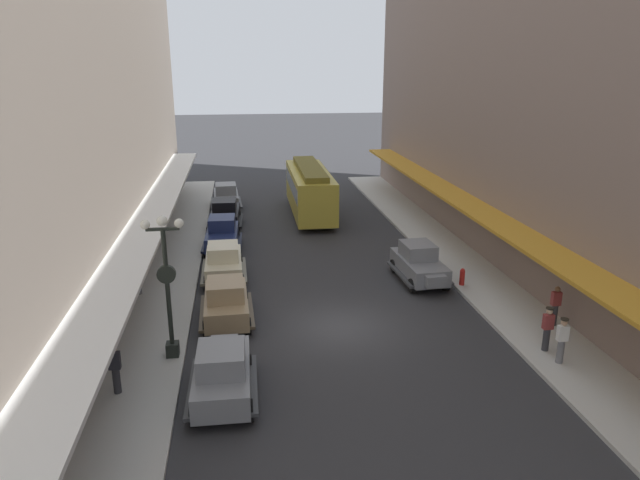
# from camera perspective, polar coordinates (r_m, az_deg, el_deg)

# --- Properties ---
(ground_plane) EXTENTS (200.00, 200.00, 0.00)m
(ground_plane) POSITION_cam_1_polar(r_m,az_deg,el_deg) (23.32, 2.10, -8.58)
(ground_plane) COLOR #2D2D30
(sidewalk_left) EXTENTS (3.00, 60.00, 0.15)m
(sidewalk_left) POSITION_cam_1_polar(r_m,az_deg,el_deg) (23.28, -16.65, -9.20)
(sidewalk_left) COLOR #B7B5AD
(sidewalk_left) RESTS_ON ground
(sidewalk_right) EXTENTS (3.00, 60.00, 0.15)m
(sidewalk_right) POSITION_cam_1_polar(r_m,az_deg,el_deg) (25.60, 18.99, -6.95)
(sidewalk_right) COLOR #B7B5AD
(sidewalk_right) RESTS_ON ground
(building_row_left) EXTENTS (4.30, 60.00, 21.60)m
(building_row_left) POSITION_cam_1_polar(r_m,az_deg,el_deg) (21.64, -26.70, 17.22)
(building_row_left) COLOR slate
(building_row_left) RESTS_ON ground
(parked_car_0) EXTENTS (2.22, 4.29, 1.84)m
(parked_car_0) POSITION_cam_1_polar(r_m,az_deg,el_deg) (23.67, -9.31, -5.90)
(parked_car_0) COLOR #997F5B
(parked_car_0) RESTS_ON ground
(parked_car_1) EXTENTS (2.18, 4.27, 1.84)m
(parked_car_1) POSITION_cam_1_polar(r_m,az_deg,el_deg) (28.19, -9.55, -2.08)
(parked_car_1) COLOR beige
(parked_car_1) RESTS_ON ground
(parked_car_2) EXTENTS (2.19, 4.28, 1.84)m
(parked_car_2) POSITION_cam_1_polar(r_m,az_deg,el_deg) (18.59, -9.69, -12.73)
(parked_car_2) COLOR slate
(parked_car_2) RESTS_ON ground
(parked_car_3) EXTENTS (2.25, 4.30, 1.84)m
(parked_car_3) POSITION_cam_1_polar(r_m,az_deg,el_deg) (32.75, -9.70, 0.66)
(parked_car_3) COLOR #19234C
(parked_car_3) RESTS_ON ground
(parked_car_4) EXTENTS (2.27, 4.31, 1.84)m
(parked_car_4) POSITION_cam_1_polar(r_m,az_deg,el_deg) (42.13, -9.32, 4.39)
(parked_car_4) COLOR slate
(parked_car_4) RESTS_ON ground
(parked_car_5) EXTENTS (2.29, 4.31, 1.84)m
(parked_car_5) POSITION_cam_1_polar(r_m,az_deg,el_deg) (37.22, -9.40, 2.68)
(parked_car_5) COLOR black
(parked_car_5) RESTS_ON ground
(parked_car_6) EXTENTS (2.31, 4.32, 1.84)m
(parked_car_6) POSITION_cam_1_polar(r_m,az_deg,el_deg) (28.04, 9.81, -2.20)
(parked_car_6) COLOR slate
(parked_car_6) RESTS_ON ground
(streetcar) EXTENTS (2.62, 9.63, 3.46)m
(streetcar) POSITION_cam_1_polar(r_m,az_deg,el_deg) (39.36, -1.02, 5.14)
(streetcar) COLOR gold
(streetcar) RESTS_ON ground
(lamp_post_with_clock) EXTENTS (1.42, 0.44, 5.16)m
(lamp_post_with_clock) POSITION_cam_1_polar(r_m,az_deg,el_deg) (20.36, -14.96, -3.99)
(lamp_post_with_clock) COLOR black
(lamp_post_with_clock) RESTS_ON sidewalk_left
(fire_hydrant) EXTENTS (0.24, 0.24, 0.82)m
(fire_hydrant) POSITION_cam_1_polar(r_m,az_deg,el_deg) (27.71, 13.95, -3.54)
(fire_hydrant) COLOR #B21E19
(fire_hydrant) RESTS_ON sidewalk_right
(pedestrian_0) EXTENTS (0.36, 0.24, 1.64)m
(pedestrian_0) POSITION_cam_1_polar(r_m,az_deg,el_deg) (19.46, -19.67, -11.95)
(pedestrian_0) COLOR #2D2D33
(pedestrian_0) RESTS_ON sidewalk_left
(pedestrian_1) EXTENTS (0.36, 0.28, 1.67)m
(pedestrian_1) POSITION_cam_1_polar(r_m,az_deg,el_deg) (21.69, 22.90, -9.15)
(pedestrian_1) COLOR slate
(pedestrian_1) RESTS_ON sidewalk_right
(pedestrian_2) EXTENTS (0.36, 0.28, 1.67)m
(pedestrian_2) POSITION_cam_1_polar(r_m,az_deg,el_deg) (22.38, 21.66, -8.17)
(pedestrian_2) COLOR #2D2D33
(pedestrian_2) RESTS_ON sidewalk_right
(pedestrian_3) EXTENTS (0.36, 0.24, 1.64)m
(pedestrian_3) POSITION_cam_1_polar(r_m,az_deg,el_deg) (26.97, -17.65, -3.47)
(pedestrian_3) COLOR slate
(pedestrian_3) RESTS_ON sidewalk_left
(pedestrian_4) EXTENTS (0.36, 0.24, 1.64)m
(pedestrian_4) POSITION_cam_1_polar(r_m,az_deg,el_deg) (24.58, 22.35, -6.03)
(pedestrian_4) COLOR #2D2D33
(pedestrian_4) RESTS_ON sidewalk_right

